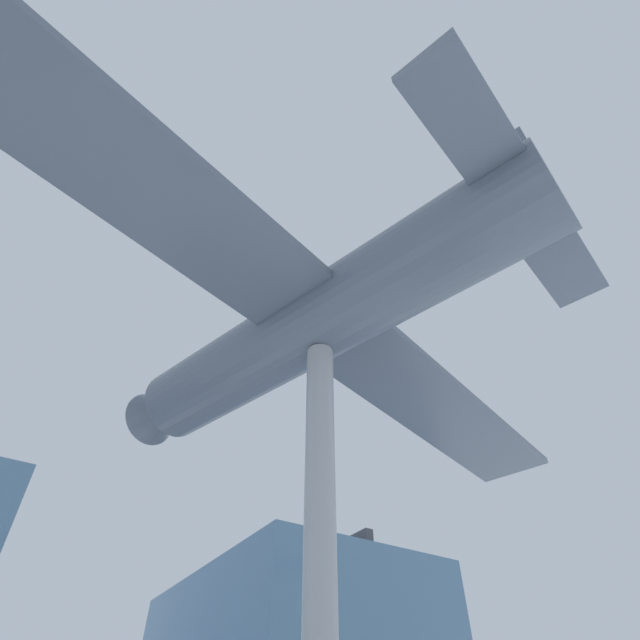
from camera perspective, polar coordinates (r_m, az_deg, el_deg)
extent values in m
cube|color=#383A3F|center=(26.75, -3.62, -27.16)|extent=(0.36, 12.96, 0.60)
cylinder|color=#999EA3|center=(8.29, 0.00, -25.39)|extent=(0.52, 0.52, 7.83)
cylinder|color=#4C5666|center=(10.68, 0.00, 0.00)|extent=(4.59, 10.35, 1.73)
cube|color=#4C5666|center=(10.68, 0.00, 0.00)|extent=(19.03, 7.51, 0.18)
cube|color=#4C5666|center=(9.45, 21.74, 12.73)|extent=(6.18, 2.71, 0.18)
cube|color=#4C5666|center=(10.16, 20.44, 15.70)|extent=(0.49, 1.11, 1.70)
cone|color=#4C5666|center=(14.34, -17.67, -10.02)|extent=(1.72, 1.45, 1.47)
sphere|color=black|center=(14.89, -19.28, -10.87)|extent=(0.44, 0.44, 0.44)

